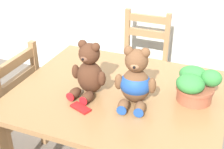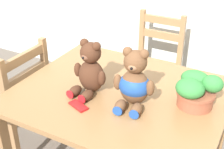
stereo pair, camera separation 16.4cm
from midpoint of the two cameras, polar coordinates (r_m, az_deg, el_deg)
dining_table at (r=1.81m, az=4.10°, el=-6.06°), size 1.15×0.95×0.74m
wooden_chair_behind at (r=2.65m, az=9.31°, el=1.15°), size 0.39×0.42×0.89m
wooden_chair_side at (r=2.30m, az=-15.05°, el=-4.56°), size 0.39×0.42×0.87m
teddy_bear_left at (r=1.69m, az=-1.27°, el=0.67°), size 0.21×0.22×0.30m
teddy_bear_right at (r=1.60m, az=7.03°, el=-1.57°), size 0.22×0.24×0.31m
potted_plant at (r=1.67m, az=17.86°, el=-2.80°), size 0.22×0.22×0.19m
chocolate_bar at (r=1.62m, az=-3.28°, el=-5.84°), size 0.12×0.08×0.01m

